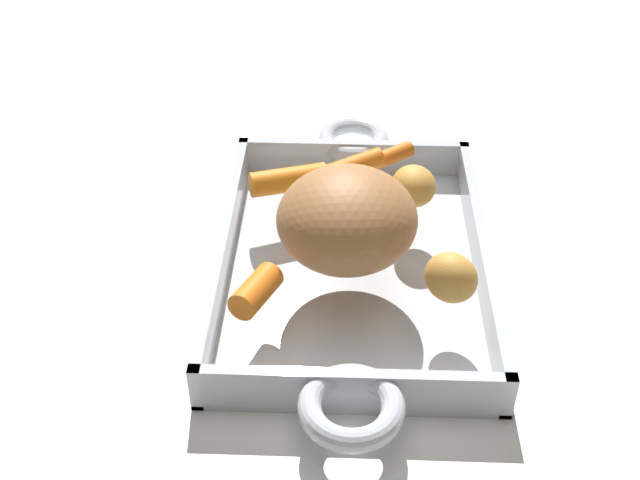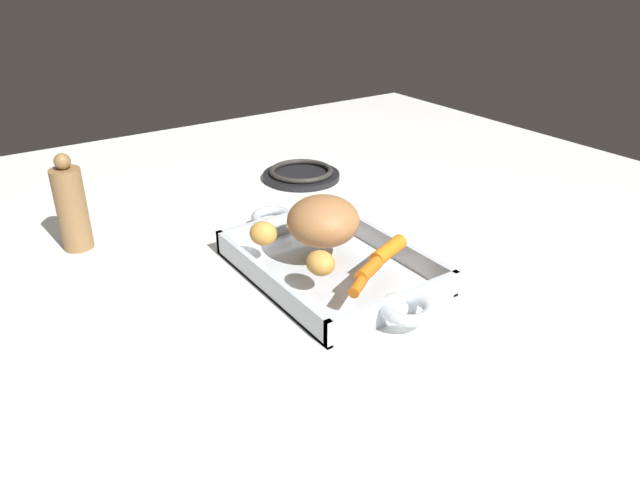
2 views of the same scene
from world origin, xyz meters
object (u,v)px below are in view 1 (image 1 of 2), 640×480
at_px(baby_carrot_center_left, 354,166).
at_px(baby_carrot_center_right, 256,291).
at_px(pork_roast, 347,219).
at_px(roasting_dish, 352,260).
at_px(baby_carrot_northwest, 391,156).
at_px(potato_whole, 451,277).
at_px(baby_carrot_southeast, 289,180).
at_px(potato_halved, 413,186).

bearing_deg(baby_carrot_center_left, baby_carrot_center_right, -22.37).
bearing_deg(baby_carrot_center_left, pork_roast, -2.90).
xyz_separation_m(baby_carrot_center_left, baby_carrot_center_right, (0.18, -0.07, 0.00)).
xyz_separation_m(roasting_dish, baby_carrot_northwest, (-0.12, 0.04, 0.03)).
xyz_separation_m(roasting_dish, potato_whole, (0.07, 0.07, 0.04)).
height_order(baby_carrot_southeast, baby_carrot_center_left, baby_carrot_southeast).
relative_size(potato_halved, potato_whole, 1.03).
distance_m(baby_carrot_center_left, potato_halved, 0.07).
bearing_deg(baby_carrot_northwest, roasting_dish, -16.97).
bearing_deg(roasting_dish, baby_carrot_center_right, -40.82).
height_order(baby_carrot_southeast, potato_whole, potato_whole).
xyz_separation_m(baby_carrot_northwest, potato_halved, (0.06, 0.02, 0.01)).
bearing_deg(baby_carrot_northwest, potato_whole, 11.33).
relative_size(baby_carrot_northwest, baby_carrot_center_right, 0.93).
height_order(potato_halved, potato_whole, potato_whole).
relative_size(baby_carrot_southeast, potato_whole, 1.65).
bearing_deg(baby_carrot_center_left, potato_halved, 50.96).
distance_m(roasting_dish, baby_carrot_northwest, 0.13).
xyz_separation_m(baby_carrot_center_right, potato_halved, (-0.13, 0.12, 0.01)).
relative_size(roasting_dish, baby_carrot_center_right, 8.87).
relative_size(baby_carrot_southeast, baby_carrot_center_right, 1.46).
xyz_separation_m(roasting_dish, baby_carrot_center_left, (-0.09, 0.00, 0.04)).
xyz_separation_m(baby_carrot_center_left, potato_halved, (0.04, 0.05, 0.01)).
bearing_deg(potato_whole, baby_carrot_center_left, -156.35).
height_order(pork_roast, potato_halved, pork_roast).
bearing_deg(baby_carrot_northwest, baby_carrot_southeast, -61.86).
distance_m(roasting_dish, baby_carrot_southeast, 0.10).
relative_size(baby_carrot_southeast, potato_halved, 1.59).
relative_size(baby_carrot_center_left, potato_whole, 1.35).
bearing_deg(baby_carrot_northwest, pork_roast, -16.00).
xyz_separation_m(pork_roast, baby_carrot_northwest, (-0.14, 0.04, -0.03)).
bearing_deg(potato_whole, pork_roast, -120.30).
bearing_deg(baby_carrot_southeast, pork_roast, 29.69).
bearing_deg(pork_roast, roasting_dish, 168.40).
relative_size(roasting_dish, baby_carrot_southeast, 6.08).
bearing_deg(roasting_dish, baby_carrot_southeast, -138.74).
height_order(baby_carrot_northwest, baby_carrot_southeast, baby_carrot_southeast).
relative_size(pork_roast, baby_carrot_center_left, 1.96).
xyz_separation_m(baby_carrot_center_right, potato_whole, (-0.01, 0.14, 0.01)).
relative_size(baby_carrot_northwest, potato_halved, 1.02).
height_order(roasting_dish, potato_halved, potato_halved).
distance_m(baby_carrot_northwest, baby_carrot_center_right, 0.23).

